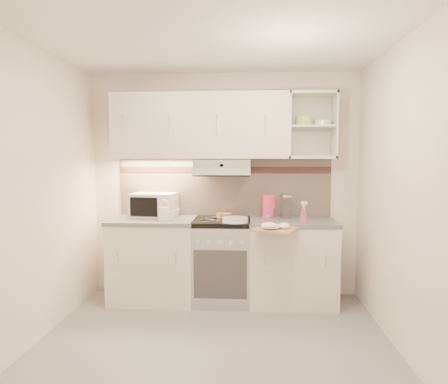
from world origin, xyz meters
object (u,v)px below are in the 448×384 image
Objects in this scene: plate_stack at (235,220)px; pink_pitcher at (269,206)px; microwave at (154,205)px; spray_bottle at (304,214)px; electric_range at (222,260)px; glass_jar at (286,206)px; cutting_board at (275,229)px; watering_can at (165,213)px.

pink_pitcher is at bearing 38.80° from plate_stack.
microwave is 2.17× the size of spray_bottle.
spray_bottle is at bearing -20.98° from pink_pitcher.
microwave is at bearing 171.40° from electric_range.
glass_jar is 0.61m from cutting_board.
plate_stack is at bearing 163.77° from spray_bottle.
electric_range is 0.80m from cutting_board.
plate_stack reaches higher than electric_range.
spray_bottle is at bearing -13.51° from electric_range.
watering_can is 0.99× the size of glass_jar.
spray_bottle is 0.60× the size of cutting_board.
microwave reaches higher than glass_jar.
spray_bottle is at bearing -68.19° from glass_jar.
electric_range is 0.80m from watering_can.
glass_jar is at bearing 9.17° from microwave.
pink_pitcher is at bearing 123.21° from spray_bottle.
glass_jar is (1.46, 0.04, -0.01)m from microwave.
electric_range is at bearing 164.30° from cutting_board.
plate_stack is 1.10× the size of spray_bottle.
pink_pitcher is (1.10, 0.22, 0.05)m from watering_can.
plate_stack is at bearing -119.85° from pink_pitcher.
electric_range reaches higher than cutting_board.
plate_stack is at bearing -51.07° from electric_range.
glass_jar reaches higher than spray_bottle.
pink_pitcher is at bearing -164.17° from glass_jar.
pink_pitcher reaches higher than cutting_board.
glass_jar is at bearing 31.85° from plate_stack.
pink_pitcher reaches higher than spray_bottle.
electric_range is 0.92m from glass_jar.
glass_jar is at bearing 13.04° from electric_range.
plate_stack is 0.70m from spray_bottle.
glass_jar is at bearing 96.32° from cutting_board.
spray_bottle is (0.14, -0.36, -0.04)m from glass_jar.
watering_can reaches higher than electric_range.
plate_stack is 0.65m from glass_jar.
microwave is 1.97× the size of plate_stack.
spray_bottle is (0.84, -0.20, 0.54)m from electric_range.
microwave is 1.27m from pink_pitcher.
watering_can reaches higher than cutting_board.
microwave is 0.29m from watering_can.
spray_bottle is (1.43, -0.09, 0.01)m from watering_can.
cutting_board is at bearing -14.41° from microwave.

